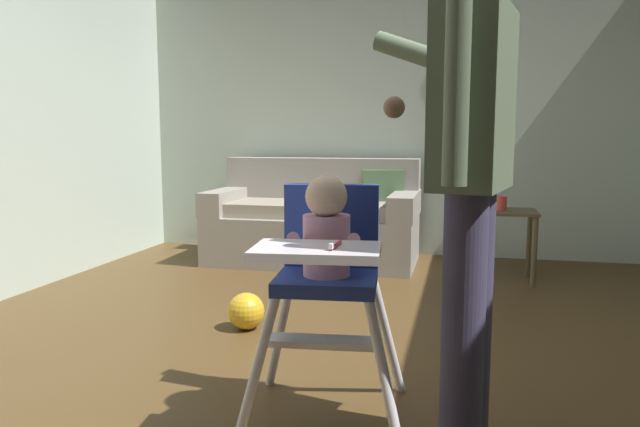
# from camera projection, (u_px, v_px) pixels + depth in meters

# --- Properties ---
(ground) EXTENTS (6.03, 7.28, 0.10)m
(ground) POSITION_uv_depth(u_px,v_px,m) (308.00, 382.00, 2.73)
(ground) COLOR brown
(wall_far) EXTENTS (5.23, 0.06, 2.64)m
(wall_far) POSITION_uv_depth(u_px,v_px,m) (389.00, 105.00, 5.32)
(wall_far) COLOR beige
(wall_far) RESTS_ON ground
(couch) EXTENTS (1.72, 0.86, 0.86)m
(couch) POSITION_uv_depth(u_px,v_px,m) (316.00, 222.00, 5.07)
(couch) COLOR #9A938B
(couch) RESTS_ON ground
(high_chair) EXTENTS (0.67, 0.77, 0.92)m
(high_chair) POSITION_uv_depth(u_px,v_px,m) (327.00, 255.00, 2.19)
(high_chair) COLOR white
(high_chair) RESTS_ON ground
(adult_standing) EXTENTS (0.51, 0.57, 1.65)m
(adult_standing) POSITION_uv_depth(u_px,v_px,m) (470.00, 175.00, 1.93)
(adult_standing) COLOR #3F3955
(adult_standing) RESTS_ON ground
(toy_ball) EXTENTS (0.20, 0.20, 0.20)m
(toy_ball) POSITION_uv_depth(u_px,v_px,m) (246.00, 311.00, 3.30)
(toy_ball) COLOR gold
(toy_ball) RESTS_ON ground
(side_table) EXTENTS (0.40, 0.40, 0.52)m
(side_table) POSITION_uv_depth(u_px,v_px,m) (508.00, 229.00, 4.36)
(side_table) COLOR brown
(side_table) RESTS_ON ground
(sippy_cup) EXTENTS (0.07, 0.07, 0.10)m
(sippy_cup) POSITION_uv_depth(u_px,v_px,m) (502.00, 203.00, 4.35)
(sippy_cup) COLOR #D13D33
(sippy_cup) RESTS_ON side_table
(wall_clock) EXTENTS (0.32, 0.04, 0.32)m
(wall_clock) POSITION_uv_depth(u_px,v_px,m) (473.00, 40.00, 5.04)
(wall_clock) COLOR white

